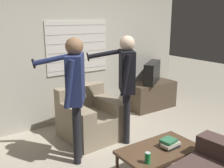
{
  "coord_description": "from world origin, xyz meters",
  "views": [
    {
      "loc": [
        -1.97,
        -2.33,
        1.95
      ],
      "look_at": [
        0.08,
        0.69,
        1.0
      ],
      "focal_mm": 42.0,
      "sensor_mm": 36.0,
      "label": 1
    }
  ],
  "objects_px": {
    "person_right_standing": "(126,76)",
    "soda_can": "(148,158)",
    "armchair_beige": "(90,118)",
    "coffee_table": "(159,151)",
    "tv": "(152,72)",
    "spare_remote": "(177,142)",
    "person_left_standing": "(75,85)",
    "book_stack": "(170,143)",
    "floor_fan": "(118,110)"
  },
  "relations": [
    {
      "from": "coffee_table",
      "to": "floor_fan",
      "type": "height_order",
      "value": "floor_fan"
    },
    {
      "from": "floor_fan",
      "to": "tv",
      "type": "bearing_deg",
      "value": 7.55
    },
    {
      "from": "person_right_standing",
      "to": "spare_remote",
      "type": "relative_size",
      "value": 12.38
    },
    {
      "from": "armchair_beige",
      "to": "soda_can",
      "type": "height_order",
      "value": "armchair_beige"
    },
    {
      "from": "person_right_standing",
      "to": "floor_fan",
      "type": "xyz_separation_m",
      "value": [
        0.45,
        0.81,
        -0.89
      ]
    },
    {
      "from": "person_left_standing",
      "to": "spare_remote",
      "type": "height_order",
      "value": "person_left_standing"
    },
    {
      "from": "coffee_table",
      "to": "person_right_standing",
      "type": "height_order",
      "value": "person_right_standing"
    },
    {
      "from": "person_right_standing",
      "to": "spare_remote",
      "type": "bearing_deg",
      "value": -147.93
    },
    {
      "from": "tv",
      "to": "floor_fan",
      "type": "distance_m",
      "value": 1.15
    },
    {
      "from": "tv",
      "to": "book_stack",
      "type": "height_order",
      "value": "tv"
    },
    {
      "from": "coffee_table",
      "to": "spare_remote",
      "type": "distance_m",
      "value": 0.3
    },
    {
      "from": "tv",
      "to": "spare_remote",
      "type": "height_order",
      "value": "tv"
    },
    {
      "from": "person_left_standing",
      "to": "coffee_table",
      "type": "bearing_deg",
      "value": -110.66
    },
    {
      "from": "coffee_table",
      "to": "soda_can",
      "type": "relative_size",
      "value": 7.88
    },
    {
      "from": "person_left_standing",
      "to": "person_right_standing",
      "type": "distance_m",
      "value": 0.91
    },
    {
      "from": "coffee_table",
      "to": "person_left_standing",
      "type": "height_order",
      "value": "person_left_standing"
    },
    {
      "from": "person_left_standing",
      "to": "soda_can",
      "type": "distance_m",
      "value": 1.29
    },
    {
      "from": "book_stack",
      "to": "spare_remote",
      "type": "distance_m",
      "value": 0.17
    },
    {
      "from": "tv",
      "to": "person_left_standing",
      "type": "xyz_separation_m",
      "value": [
        -2.32,
        -1.04,
        0.29
      ]
    },
    {
      "from": "soda_can",
      "to": "book_stack",
      "type": "bearing_deg",
      "value": 14.32
    },
    {
      "from": "coffee_table",
      "to": "person_left_standing",
      "type": "relative_size",
      "value": 0.58
    },
    {
      "from": "coffee_table",
      "to": "spare_remote",
      "type": "height_order",
      "value": "spare_remote"
    },
    {
      "from": "armchair_beige",
      "to": "tv",
      "type": "height_order",
      "value": "tv"
    },
    {
      "from": "coffee_table",
      "to": "spare_remote",
      "type": "xyz_separation_m",
      "value": [
        0.3,
        -0.01,
        0.05
      ]
    },
    {
      "from": "coffee_table",
      "to": "floor_fan",
      "type": "relative_size",
      "value": 2.54
    },
    {
      "from": "coffee_table",
      "to": "person_right_standing",
      "type": "xyz_separation_m",
      "value": [
        0.25,
        1.02,
        0.72
      ]
    },
    {
      "from": "spare_remote",
      "to": "armchair_beige",
      "type": "bearing_deg",
      "value": 117.2
    },
    {
      "from": "tv",
      "to": "floor_fan",
      "type": "relative_size",
      "value": 1.95
    },
    {
      "from": "armchair_beige",
      "to": "person_left_standing",
      "type": "xyz_separation_m",
      "value": [
        -0.54,
        -0.58,
        0.77
      ]
    },
    {
      "from": "armchair_beige",
      "to": "person_right_standing",
      "type": "bearing_deg",
      "value": 123.91
    },
    {
      "from": "person_right_standing",
      "to": "person_left_standing",
      "type": "bearing_deg",
      "value": 125.9
    },
    {
      "from": "soda_can",
      "to": "floor_fan",
      "type": "distance_m",
      "value": 2.26
    },
    {
      "from": "tv",
      "to": "floor_fan",
      "type": "xyz_separation_m",
      "value": [
        -0.97,
        -0.13,
        -0.61
      ]
    },
    {
      "from": "person_left_standing",
      "to": "book_stack",
      "type": "distance_m",
      "value": 1.4
    },
    {
      "from": "soda_can",
      "to": "person_right_standing",
      "type": "bearing_deg",
      "value": 63.64
    },
    {
      "from": "coffee_table",
      "to": "tv",
      "type": "xyz_separation_m",
      "value": [
        1.66,
        1.96,
        0.44
      ]
    },
    {
      "from": "person_right_standing",
      "to": "book_stack",
      "type": "relative_size",
      "value": 6.85
    },
    {
      "from": "person_right_standing",
      "to": "floor_fan",
      "type": "height_order",
      "value": "person_right_standing"
    },
    {
      "from": "tv",
      "to": "spare_remote",
      "type": "relative_size",
      "value": 5.63
    },
    {
      "from": "person_right_standing",
      "to": "soda_can",
      "type": "relative_size",
      "value": 13.3
    },
    {
      "from": "book_stack",
      "to": "tv",
      "type": "bearing_deg",
      "value": 52.56
    },
    {
      "from": "person_right_standing",
      "to": "soda_can",
      "type": "height_order",
      "value": "person_right_standing"
    },
    {
      "from": "book_stack",
      "to": "spare_remote",
      "type": "xyz_separation_m",
      "value": [
        0.16,
        0.03,
        -0.04
      ]
    },
    {
      "from": "coffee_table",
      "to": "floor_fan",
      "type": "bearing_deg",
      "value": 69.1
    },
    {
      "from": "armchair_beige",
      "to": "coffee_table",
      "type": "xyz_separation_m",
      "value": [
        0.12,
        -1.49,
        0.03
      ]
    },
    {
      "from": "person_right_standing",
      "to": "soda_can",
      "type": "xyz_separation_m",
      "value": [
        -0.58,
        -1.18,
        -0.62
      ]
    },
    {
      "from": "book_stack",
      "to": "floor_fan",
      "type": "xyz_separation_m",
      "value": [
        0.57,
        1.87,
        -0.25
      ]
    },
    {
      "from": "armchair_beige",
      "to": "coffee_table",
      "type": "distance_m",
      "value": 1.5
    },
    {
      "from": "coffee_table",
      "to": "floor_fan",
      "type": "xyz_separation_m",
      "value": [
        0.7,
        1.83,
        -0.16
      ]
    },
    {
      "from": "tv",
      "to": "book_stack",
      "type": "bearing_deg",
      "value": 16.3
    }
  ]
}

